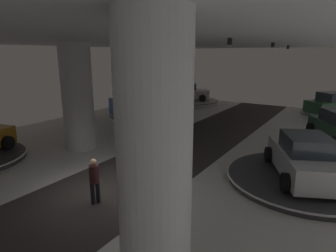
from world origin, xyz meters
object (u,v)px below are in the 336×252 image
(column_left, at_px, (78,97))
(display_car_mid_right, at_px, (304,158))
(display_platform_deep_left, at_px, (188,101))
(display_car_deep_right, at_px, (333,104))
(display_platform_deep_right, at_px, (332,116))
(visitor_walking_near, at_px, (94,178))
(display_car_deep_left, at_px, (188,92))
(display_platform_far_left, at_px, (146,116))
(column_right, at_px, (155,200))
(pickup_truck_far_left, at_px, (149,102))
(display_platform_mid_right, at_px, (301,179))

(column_left, bearing_deg, display_car_mid_right, 9.75)
(display_platform_deep_left, height_order, display_car_deep_right, display_car_deep_right)
(display_platform_deep_right, height_order, visitor_walking_near, visitor_walking_near)
(display_car_deep_left, bearing_deg, display_platform_far_left, -86.20)
(display_car_deep_right, bearing_deg, display_platform_far_left, -147.62)
(display_car_deep_left, bearing_deg, visitor_walking_near, -69.65)
(visitor_walking_near, bearing_deg, column_left, 143.59)
(display_platform_deep_left, bearing_deg, display_car_mid_right, -47.36)
(display_car_mid_right, xyz_separation_m, display_platform_far_left, (-12.25, 6.07, -0.85))
(display_platform_deep_left, xyz_separation_m, display_platform_deep_right, (12.92, 0.13, -0.01))
(visitor_walking_near, bearing_deg, display_car_deep_right, 73.55)
(column_right, relative_size, pickup_truck_far_left, 0.97)
(display_platform_mid_right, height_order, display_platform_far_left, display_platform_far_left)
(display_platform_deep_left, distance_m, pickup_truck_far_left, 7.58)
(display_car_deep_right, distance_m, pickup_truck_far_left, 14.42)
(column_left, bearing_deg, display_platform_mid_right, 9.91)
(display_platform_deep_right, bearing_deg, display_car_deep_left, -179.35)
(display_car_deep_left, xyz_separation_m, display_car_mid_right, (12.77, -13.82, -0.12))
(display_platform_far_left, xyz_separation_m, visitor_walking_near, (6.66, -11.60, 0.74))
(column_left, height_order, display_platform_deep_right, column_left)
(display_platform_deep_left, height_order, visitor_walking_near, visitor_walking_near)
(display_platform_mid_right, distance_m, display_car_mid_right, 0.87)
(column_left, bearing_deg, visitor_walking_near, -36.41)
(display_platform_far_left, relative_size, pickup_truck_far_left, 1.00)
(column_left, height_order, display_platform_mid_right, column_left)
(column_left, relative_size, visitor_walking_near, 3.46)
(column_right, height_order, display_platform_mid_right, column_right)
(column_right, distance_m, pickup_truck_far_left, 18.41)
(column_left, xyz_separation_m, display_car_deep_left, (-2.15, 15.64, -1.62))
(column_right, xyz_separation_m, display_car_mid_right, (1.11, 8.33, -1.74))
(display_platform_mid_right, xyz_separation_m, visitor_walking_near, (-5.58, -5.56, 0.77))
(column_left, distance_m, display_car_deep_right, 19.17)
(display_car_deep_right, xyz_separation_m, pickup_truck_far_left, (-12.26, -7.59, 0.13))
(display_platform_far_left, bearing_deg, display_car_deep_left, 93.80)
(column_right, xyz_separation_m, display_car_deep_left, (-11.66, 22.15, -1.62))
(display_platform_far_left, bearing_deg, display_platform_mid_right, -26.28)
(display_car_deep_left, bearing_deg, display_platform_deep_left, 29.98)
(column_right, bearing_deg, display_car_mid_right, 82.40)
(display_platform_far_left, bearing_deg, pickup_truck_far_left, 61.48)
(display_car_deep_right, bearing_deg, display_car_mid_right, -90.65)
(column_left, bearing_deg, column_right, -34.41)
(visitor_walking_near, bearing_deg, column_right, -32.04)
(column_right, xyz_separation_m, display_platform_deep_right, (1.29, 22.30, -2.57))
(column_left, relative_size, display_platform_mid_right, 0.96)
(display_car_deep_left, relative_size, display_platform_mid_right, 0.79)
(display_platform_deep_right, relative_size, pickup_truck_far_left, 0.81)
(display_car_deep_right, height_order, visitor_walking_near, display_car_deep_right)
(column_right, distance_m, display_platform_far_left, 18.40)
(display_car_mid_right, xyz_separation_m, pickup_truck_far_left, (-12.10, 6.36, 0.22))
(display_platform_deep_right, distance_m, display_car_deep_right, 0.91)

